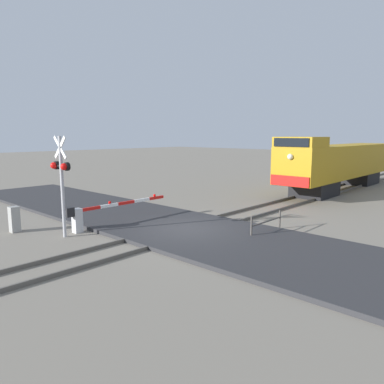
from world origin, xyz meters
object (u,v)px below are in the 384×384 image
object	(u,v)px
locomotive	(340,163)
utility_cabinet	(14,219)
crossing_signal	(61,175)
guard_railing	(266,220)
crossing_gate	(92,214)

from	to	relation	value
locomotive	utility_cabinet	distance (m)	22.83
crossing_signal	guard_railing	distance (m)	8.77
locomotive	guard_railing	distance (m)	15.14
locomotive	crossing_gate	distance (m)	19.90
locomotive	utility_cabinet	world-z (taller)	locomotive
crossing_gate	guard_railing	bearing A→B (deg)	37.82
utility_cabinet	locomotive	bearing A→B (deg)	76.04
crossing_signal	guard_railing	size ratio (longest dim) A/B	1.78
locomotive	crossing_signal	size ratio (longest dim) A/B	3.89
crossing_gate	guard_railing	distance (m)	7.73
crossing_gate	locomotive	bearing A→B (deg)	80.14
guard_railing	crossing_gate	bearing A→B (deg)	-142.18
crossing_gate	guard_railing	xyz separation A→B (m)	(6.11, 4.74, -0.11)
utility_cabinet	guard_railing	bearing A→B (deg)	41.61
crossing_gate	guard_railing	world-z (taller)	crossing_gate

